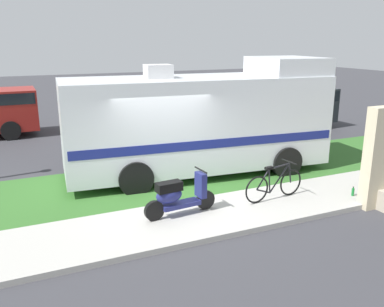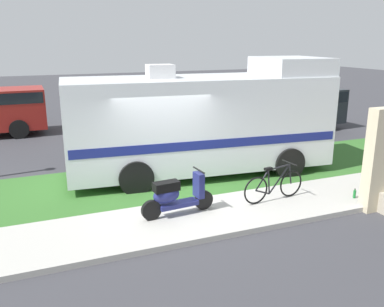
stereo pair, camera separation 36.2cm
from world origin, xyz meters
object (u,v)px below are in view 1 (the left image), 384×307
bicycle (274,184)px  bottle_green (369,188)px  motorhome_rv (201,121)px  bottle_spare (353,192)px  pickup_truck_near (283,108)px  scooter (178,196)px

bicycle → bottle_green: (2.46, -0.60, -0.26)m
motorhome_rv → bottle_spare: 4.47m
motorhome_rv → bicycle: (0.61, -2.81, -1.09)m
motorhome_rv → pickup_truck_near: (5.93, 4.16, -0.64)m
scooter → bottle_green: bearing=-7.7°
pickup_truck_near → motorhome_rv: bearing=-144.9°
scooter → pickup_truck_near: (7.79, 6.89, 0.37)m
scooter → motorhome_rv: bearing=55.8°
scooter → bottle_green: 4.98m
scooter → pickup_truck_near: pickup_truck_near is taller
bicycle → bottle_spare: 2.02m
motorhome_rv → bottle_green: 4.77m
bicycle → bottle_green: bicycle is taller
bottle_green → bottle_spare: size_ratio=1.12×
pickup_truck_near → bottle_green: (-2.86, -7.56, -0.71)m
scooter → bottle_green: scooter is taller
scooter → bottle_spare: (4.37, -0.70, -0.36)m
pickup_truck_near → bottle_spare: pickup_truck_near is taller
motorhome_rv → scooter: size_ratio=4.47×
motorhome_rv → bottle_green: (3.06, -3.40, -1.35)m
scooter → pickup_truck_near: size_ratio=0.29×
pickup_truck_near → bottle_spare: 8.36m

